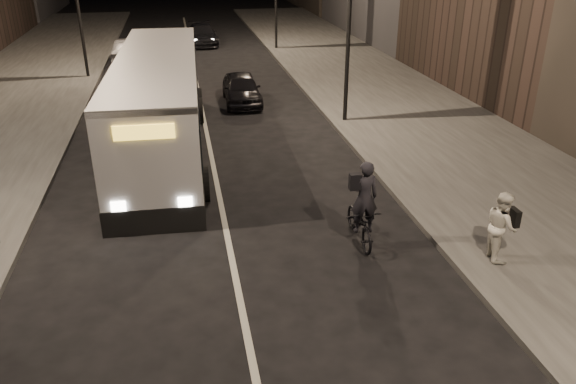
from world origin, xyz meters
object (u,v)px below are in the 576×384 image
pedestrian_woman (501,226)px  car_mid (133,51)px  car_near (242,89)px  city_bus (160,101)px  cyclist_on_bicycle (361,215)px  car_far (202,34)px

pedestrian_woman → car_mid: bearing=31.6°
pedestrian_woman → car_near: size_ratio=0.42×
city_bus → car_near: size_ratio=3.14×
city_bus → cyclist_on_bicycle: city_bus is taller
cyclist_on_bicycle → city_bus: bearing=123.5°
car_near → car_mid: size_ratio=0.87×
cyclist_on_bicycle → car_mid: 23.74m
pedestrian_woman → car_near: 15.30m
car_near → car_mid: car_mid is taller
city_bus → car_far: size_ratio=2.68×
cyclist_on_bicycle → car_far: (-2.29, 28.41, -0.07)m
car_near → cyclist_on_bicycle: bearing=-82.8°
cyclist_on_bicycle → car_near: bearing=96.9°
city_bus → car_near: bearing=60.3°
pedestrian_woman → car_far: bearing=20.0°
pedestrian_woman → car_near: (-4.22, 14.71, -0.31)m
car_near → pedestrian_woman: bearing=-72.9°
car_near → car_far: size_ratio=0.85×
city_bus → car_mid: (-1.81, 15.24, -1.06)m
cyclist_on_bicycle → pedestrian_woman: (2.82, -1.57, 0.25)m
cyclist_on_bicycle → car_near: size_ratio=0.56×
pedestrian_woman → car_far: size_ratio=0.36×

